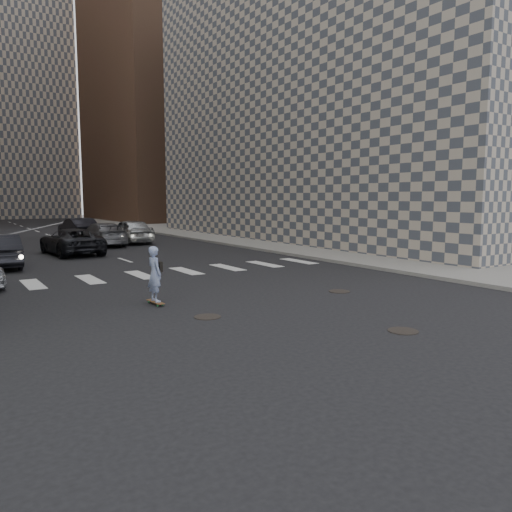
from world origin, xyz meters
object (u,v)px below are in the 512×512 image
(traffic_car_c, at_px, (71,241))
(traffic_car_b, at_px, (102,234))
(traffic_car_e, at_px, (78,229))
(skateboarder, at_px, (155,274))
(traffic_car_d, at_px, (130,231))

(traffic_car_c, bearing_deg, traffic_car_b, -129.24)
(traffic_car_b, distance_m, traffic_car_e, 5.98)
(traffic_car_e, bearing_deg, skateboarder, 77.48)
(skateboarder, distance_m, traffic_car_c, 14.62)
(traffic_car_c, height_order, traffic_car_e, traffic_car_e)
(traffic_car_d, relative_size, traffic_car_e, 1.01)
(skateboarder, distance_m, traffic_car_d, 20.39)
(traffic_car_b, height_order, traffic_car_c, traffic_car_b)
(traffic_car_b, bearing_deg, traffic_car_e, -91.21)
(traffic_car_c, height_order, traffic_car_d, traffic_car_d)
(traffic_car_e, bearing_deg, traffic_car_b, 86.64)
(traffic_car_c, relative_size, traffic_car_e, 1.07)
(traffic_car_c, distance_m, traffic_car_e, 10.35)
(traffic_car_b, relative_size, traffic_car_e, 1.06)
(skateboarder, xyz_separation_m, traffic_car_d, (5.87, 19.52, -0.07))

